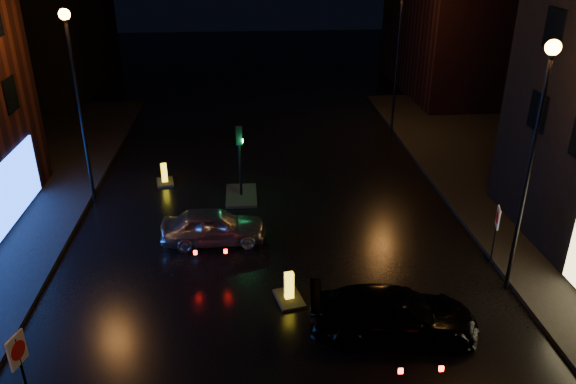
# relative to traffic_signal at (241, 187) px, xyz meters

# --- Properties ---
(building_far_right) EXTENTS (8.00, 14.00, 12.00)m
(building_far_right) POSITION_rel_traffic_signal_xyz_m (16.20, 18.00, 5.50)
(building_far_right) COLOR black
(building_far_right) RESTS_ON ground
(street_lamp_lfar) EXTENTS (0.44, 0.44, 8.37)m
(street_lamp_lfar) POSITION_rel_traffic_signal_xyz_m (-6.60, -0.00, 5.06)
(street_lamp_lfar) COLOR black
(street_lamp_lfar) RESTS_ON ground
(street_lamp_rnear) EXTENTS (0.44, 0.44, 8.37)m
(street_lamp_rnear) POSITION_rel_traffic_signal_xyz_m (9.00, -8.00, 5.06)
(street_lamp_rnear) COLOR black
(street_lamp_rnear) RESTS_ON ground
(street_lamp_rfar) EXTENTS (0.44, 0.44, 8.37)m
(street_lamp_rfar) POSITION_rel_traffic_signal_xyz_m (9.00, 8.00, 5.06)
(street_lamp_rfar) COLOR black
(street_lamp_rfar) RESTS_ON ground
(traffic_signal) EXTENTS (1.40, 2.40, 3.45)m
(traffic_signal) POSITION_rel_traffic_signal_xyz_m (0.00, 0.00, 0.00)
(traffic_signal) COLOR black
(traffic_signal) RESTS_ON ground
(silver_hatchback) EXTENTS (4.05, 1.68, 1.37)m
(silver_hatchback) POSITION_rel_traffic_signal_xyz_m (-1.07, -4.00, 0.18)
(silver_hatchback) COLOR #ABAEB3
(silver_hatchback) RESTS_ON ground
(dark_sedan) EXTENTS (5.22, 2.57, 1.46)m
(dark_sedan) POSITION_rel_traffic_signal_xyz_m (4.53, -10.02, 0.23)
(dark_sedan) COLOR black
(dark_sedan) RESTS_ON ground
(bollard_near) EXTENTS (1.06, 1.36, 1.06)m
(bollard_near) POSITION_rel_traffic_signal_xyz_m (1.55, -8.07, -0.27)
(bollard_near) COLOR black
(bollard_near) RESTS_ON ground
(bollard_far) EXTENTS (0.97, 1.28, 1.02)m
(bollard_far) POSITION_rel_traffic_signal_xyz_m (-3.68, 1.82, -0.28)
(bollard_far) COLOR black
(bollard_far) RESTS_ON ground
(road_sign_left) EXTENTS (0.22, 0.60, 2.52)m
(road_sign_left) POSITION_rel_traffic_signal_xyz_m (-5.30, -12.41, 1.38)
(road_sign_left) COLOR black
(road_sign_left) RESTS_ON ground
(road_sign_right) EXTENTS (0.21, 0.55, 2.30)m
(road_sign_right) POSITION_rel_traffic_signal_xyz_m (9.10, -6.44, 1.22)
(road_sign_right) COLOR black
(road_sign_right) RESTS_ON ground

